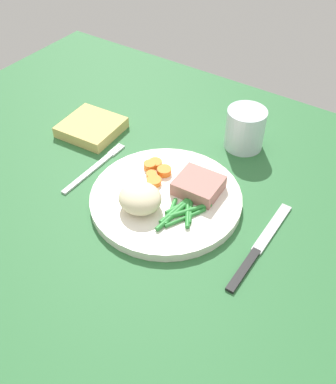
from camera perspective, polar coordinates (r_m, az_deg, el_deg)
dining_table at (r=75.99cm, az=-1.07°, el=-2.67°), size 120.00×90.00×2.00cm
dinner_plate at (r=75.65cm, az=-0.00°, el=-0.99°), size 25.78×25.78×1.60cm
meat_portion at (r=75.47cm, az=3.92°, el=0.86°), size 7.75×7.02×2.43cm
mashed_potatoes at (r=72.00cm, az=-3.60°, el=-0.80°), size 7.20×6.74×4.05cm
carrot_slices at (r=79.16cm, az=-1.59°, el=2.71°), size 5.36×6.60×1.22cm
green_beans at (r=72.12cm, az=1.71°, el=-2.46°), size 6.16×10.16×0.85cm
fork at (r=83.83cm, az=-9.44°, el=3.03°), size 1.44×16.60×0.40cm
knife at (r=70.83cm, az=11.56°, el=-6.92°), size 1.70×20.50×0.64cm
water_glass at (r=87.59cm, az=9.79°, el=7.65°), size 7.53×7.53×8.02cm
napkin at (r=92.73cm, az=-9.77°, el=8.16°), size 11.89×11.49×2.22cm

